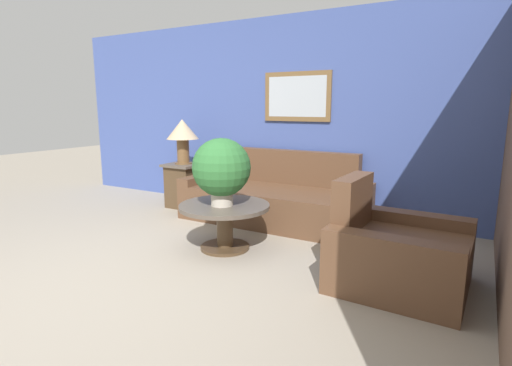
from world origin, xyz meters
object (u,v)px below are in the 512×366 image
Objects in this scene: coffee_table at (225,217)px; table_lamp at (182,133)px; couch_main at (275,200)px; side_table at (184,185)px; armchair at (396,253)px; potted_plant_on_table at (221,169)px.

table_lamp is at bearing 142.08° from coffee_table.
couch_main reaches higher than side_table.
side_table reaches higher than coffee_table.
table_lamp is at bearing 72.01° from armchair.
couch_main is 1.67m from table_lamp.
couch_main is 1.35m from potted_plant_on_table.
armchair is at bearing -0.19° from coffee_table.
coffee_table is 1.36× the size of potted_plant_on_table.
armchair is at bearing -20.19° from side_table.
potted_plant_on_table is at bearing -88.74° from couch_main.
armchair is 1.68m from coffee_table.
coffee_table is 1.45× the size of table_lamp.
coffee_table is at bearing -37.92° from table_lamp.
potted_plant_on_table is (-1.67, -0.04, 0.57)m from armchair.
potted_plant_on_table is at bearing 93.67° from armchair.
couch_main is 3.42× the size of potted_plant_on_table.
armchair is 1.77m from potted_plant_on_table.
coffee_table is 2.02m from table_lamp.
table_lamp is (-1.47, -0.01, 0.79)m from couch_main.
table_lamp is (-3.17, 1.16, 0.80)m from armchair.
potted_plant_on_table reaches higher than coffee_table.
table_lamp reaches higher than couch_main.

